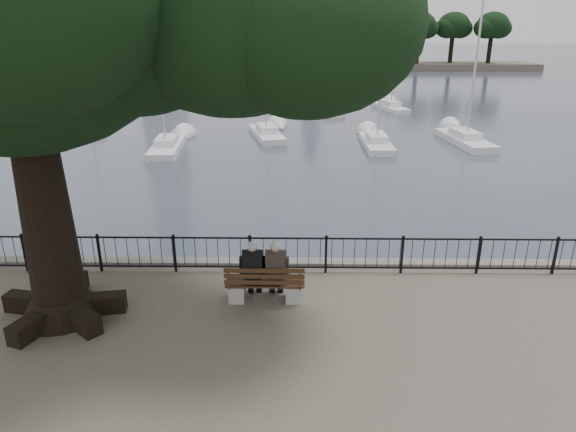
{
  "coord_description": "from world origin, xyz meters",
  "views": [
    {
      "loc": [
        0.18,
        -9.79,
        6.22
      ],
      "look_at": [
        0.0,
        2.5,
        1.6
      ],
      "focal_mm": 32.0,
      "sensor_mm": 36.0,
      "label": 1
    }
  ],
  "objects_px": {
    "person_left": "(253,272)",
    "person_right": "(276,272)",
    "lion_monument": "(312,72)",
    "bench": "(265,288)"
  },
  "relations": [
    {
      "from": "person_right",
      "to": "lion_monument",
      "type": "relative_size",
      "value": 0.19
    },
    {
      "from": "person_left",
      "to": "person_right",
      "type": "bearing_deg",
      "value": 0.06
    },
    {
      "from": "person_left",
      "to": "lion_monument",
      "type": "xyz_separation_m",
      "value": [
        2.8,
        48.86,
        0.37
      ]
    },
    {
      "from": "bench",
      "to": "person_left",
      "type": "distance_m",
      "value": 0.48
    },
    {
      "from": "person_left",
      "to": "person_right",
      "type": "height_order",
      "value": "same"
    },
    {
      "from": "person_left",
      "to": "lion_monument",
      "type": "distance_m",
      "value": 48.94
    },
    {
      "from": "bench",
      "to": "person_left",
      "type": "height_order",
      "value": "person_left"
    },
    {
      "from": "lion_monument",
      "to": "bench",
      "type": "bearing_deg",
      "value": -92.95
    },
    {
      "from": "lion_monument",
      "to": "person_right",
      "type": "bearing_deg",
      "value": -92.66
    },
    {
      "from": "bench",
      "to": "lion_monument",
      "type": "relative_size",
      "value": 0.22
    }
  ]
}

